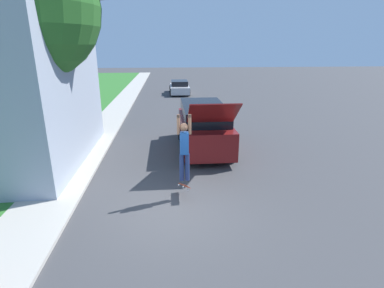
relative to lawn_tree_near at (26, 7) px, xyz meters
The scene contains 7 objects.
ground_plane 7.80m from the lawn_tree_near, 36.53° to the right, with size 120.00×120.00×0.00m, color #3D3D3F.
sidewalk 6.23m from the lawn_tree_near, 74.35° to the left, with size 1.80×80.00×0.10m.
lawn_tree_near is the anchor object (origin of this frame).
suv_parked 7.72m from the lawn_tree_near, 18.09° to the left, with size 2.14×5.66×2.63m.
car_down_street 20.01m from the lawn_tree_near, 73.14° to the left, with size 1.89×4.34×1.27m.
skateboarder 6.74m from the lawn_tree_near, 27.88° to the right, with size 0.41×0.23×2.01m.
skateboard 7.52m from the lawn_tree_near, 27.55° to the right, with size 0.35×0.73×0.40m.
Camera 1 is at (-0.03, -7.48, 4.39)m, focal length 28.00 mm.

